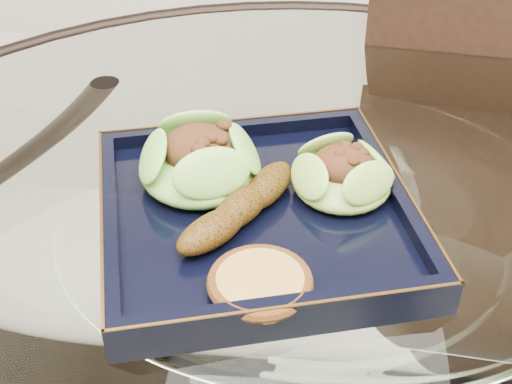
# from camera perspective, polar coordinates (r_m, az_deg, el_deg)

# --- Properties ---
(dining_table) EXTENTS (1.13, 1.13, 0.77)m
(dining_table) POSITION_cam_1_polar(r_m,az_deg,el_deg) (0.74, 4.14, -14.36)
(dining_table) COLOR white
(dining_table) RESTS_ON ground
(dining_chair) EXTENTS (0.44, 0.44, 0.94)m
(dining_chair) POSITION_cam_1_polar(r_m,az_deg,el_deg) (1.03, 17.67, -4.18)
(dining_chair) COLOR black
(dining_chair) RESTS_ON ground
(navy_plate) EXTENTS (0.34, 0.34, 0.02)m
(navy_plate) POSITION_cam_1_polar(r_m,az_deg,el_deg) (0.64, 0.00, -2.16)
(navy_plate) COLOR black
(navy_plate) RESTS_ON dining_table
(lettuce_wrap_left) EXTENTS (0.12, 0.12, 0.04)m
(lettuce_wrap_left) POSITION_cam_1_polar(r_m,az_deg,el_deg) (0.66, -4.51, 2.22)
(lettuce_wrap_left) COLOR #508D28
(lettuce_wrap_left) RESTS_ON navy_plate
(lettuce_wrap_right) EXTENTS (0.11, 0.11, 0.03)m
(lettuce_wrap_right) POSITION_cam_1_polar(r_m,az_deg,el_deg) (0.65, 6.92, 1.16)
(lettuce_wrap_right) COLOR #558D29
(lettuce_wrap_right) RESTS_ON navy_plate
(roasted_plantain) EXTENTS (0.10, 0.14, 0.03)m
(roasted_plantain) POSITION_cam_1_polar(r_m,az_deg,el_deg) (0.61, -1.21, -1.22)
(roasted_plantain) COLOR #583809
(roasted_plantain) RESTS_ON navy_plate
(crumb_patty) EXTENTS (0.10, 0.10, 0.01)m
(crumb_patty) POSITION_cam_1_polar(r_m,az_deg,el_deg) (0.55, 0.33, -7.35)
(crumb_patty) COLOR #BA873E
(crumb_patty) RESTS_ON navy_plate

